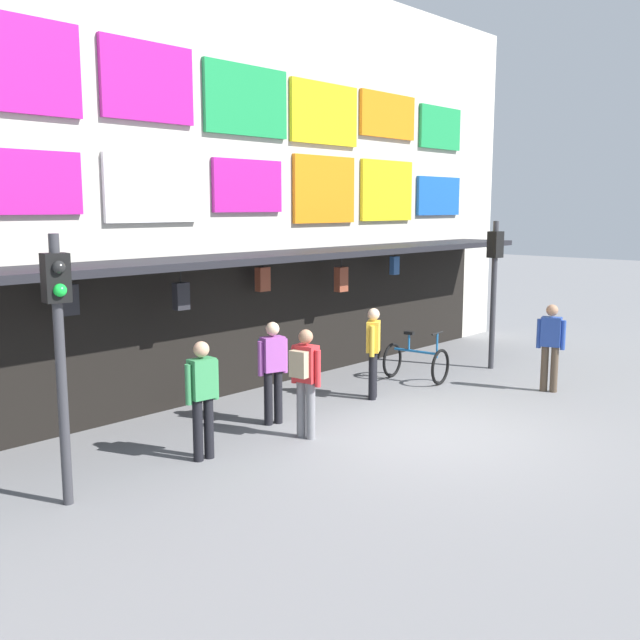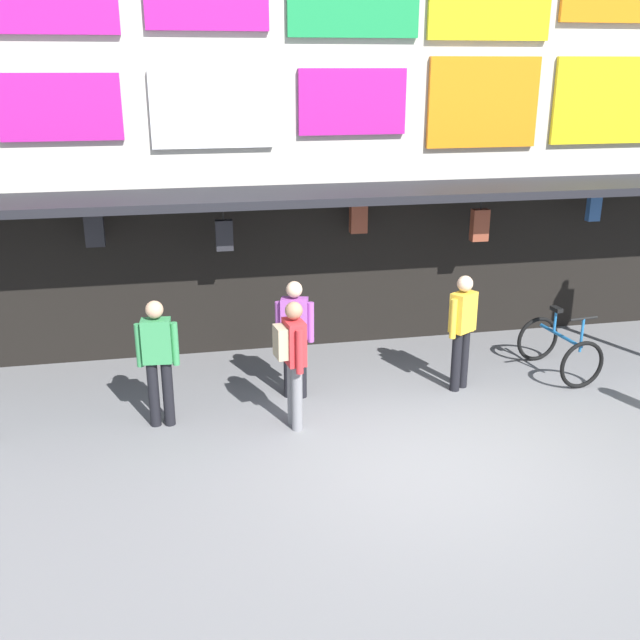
% 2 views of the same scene
% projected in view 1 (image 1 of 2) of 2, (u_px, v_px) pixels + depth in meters
% --- Properties ---
extents(ground_plane, '(80.00, 80.00, 0.00)m').
position_uv_depth(ground_plane, '(420.00, 432.00, 11.36)').
color(ground_plane, slate).
extents(shopfront, '(18.00, 2.60, 8.00)m').
position_uv_depth(shopfront, '(226.00, 182.00, 13.80)').
color(shopfront, beige).
rests_on(shopfront, ground).
extents(traffic_light_near, '(0.32, 0.35, 3.20)m').
position_uv_depth(traffic_light_near, '(59.00, 327.00, 8.29)').
color(traffic_light_near, '#38383D').
rests_on(traffic_light_near, ground).
extents(traffic_light_far, '(0.30, 0.34, 3.20)m').
position_uv_depth(traffic_light_far, '(494.00, 271.00, 15.55)').
color(traffic_light_far, '#38383D').
rests_on(traffic_light_far, ground).
extents(bicycle_parked, '(0.84, 1.23, 1.05)m').
position_uv_depth(bicycle_parked, '(416.00, 362.00, 14.66)').
color(bicycle_parked, black).
rests_on(bicycle_parked, ground).
extents(pedestrian_in_blue, '(0.46, 0.38, 1.68)m').
position_uv_depth(pedestrian_in_blue, '(373.00, 348.00, 13.23)').
color(pedestrian_in_blue, black).
rests_on(pedestrian_in_blue, ground).
extents(pedestrian_in_white, '(0.51, 0.42, 1.68)m').
position_uv_depth(pedestrian_in_white, '(272.00, 364.00, 11.68)').
color(pedestrian_in_white, black).
rests_on(pedestrian_in_white, ground).
extents(pedestrian_in_green, '(0.53, 0.25, 1.68)m').
position_uv_depth(pedestrian_in_green, '(202.00, 393.00, 10.00)').
color(pedestrian_in_green, black).
rests_on(pedestrian_in_green, ground).
extents(pedestrian_in_yellow, '(0.31, 0.51, 1.68)m').
position_uv_depth(pedestrian_in_yellow, '(551.00, 343.00, 13.74)').
color(pedestrian_in_yellow, brown).
rests_on(pedestrian_in_yellow, ground).
extents(pedestrian_in_black, '(0.39, 0.53, 1.68)m').
position_uv_depth(pedestrian_in_black, '(305.00, 375.00, 10.94)').
color(pedestrian_in_black, gray).
rests_on(pedestrian_in_black, ground).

